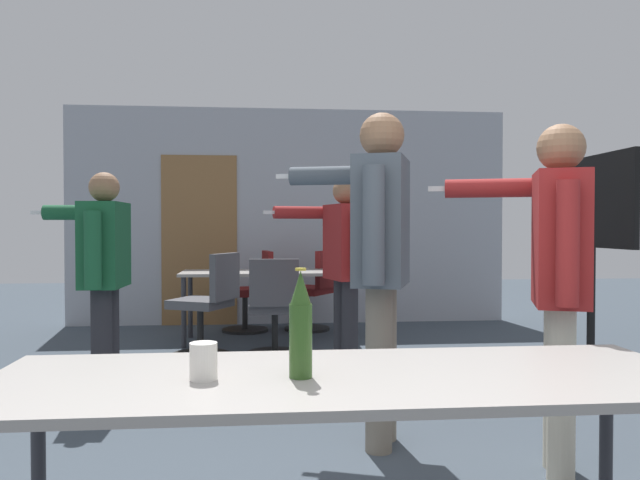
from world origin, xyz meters
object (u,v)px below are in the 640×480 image
(person_near_casual, at_px, (103,263))
(person_center_tall, at_px, (379,246))
(office_chair_far_right, at_px, (275,311))
(drink_cup, at_px, (203,361))
(tv_screen, at_px, (592,239))
(beer_bottle, at_px, (301,326))
(person_right_polo, at_px, (344,257))
(office_chair_side_rolled, at_px, (313,293))
(office_chair_far_left, at_px, (252,294))
(person_left_plaid, at_px, (557,263))
(office_chair_near_pushed, at_px, (207,308))

(person_near_casual, distance_m, person_center_tall, 2.12)
(office_chair_far_right, relative_size, drink_cup, 8.00)
(tv_screen, xyz_separation_m, drink_cup, (-2.67, -2.59, -0.31))
(person_center_tall, distance_m, beer_bottle, 1.53)
(person_right_polo, xyz_separation_m, office_chair_side_rolled, (-0.08, 2.13, -0.52))
(person_right_polo, bearing_deg, person_near_casual, 89.98)
(office_chair_far_right, distance_m, office_chair_far_left, 1.45)
(person_near_casual, distance_m, beer_bottle, 2.89)
(office_chair_far_left, relative_size, beer_bottle, 2.69)
(tv_screen, distance_m, person_left_plaid, 1.96)
(tv_screen, height_order, person_near_casual, tv_screen)
(person_left_plaid, relative_size, office_chair_far_left, 1.85)
(tv_screen, bearing_deg, drink_cup, -45.87)
(office_chair_near_pushed, distance_m, drink_cup, 3.85)
(person_left_plaid, distance_m, office_chair_side_rolled, 4.35)
(person_center_tall, height_order, office_chair_side_rolled, person_center_tall)
(person_near_casual, height_order, person_right_polo, person_right_polo)
(person_near_casual, height_order, person_left_plaid, person_left_plaid)
(person_left_plaid, bearing_deg, person_near_casual, 76.40)
(person_right_polo, bearing_deg, office_chair_far_left, 5.86)
(office_chair_near_pushed, distance_m, beer_bottle, 3.90)
(person_near_casual, distance_m, person_right_polo, 1.83)
(tv_screen, relative_size, office_chair_far_right, 1.91)
(office_chair_side_rolled, height_order, beer_bottle, beer_bottle)
(person_left_plaid, xyz_separation_m, person_right_polo, (-0.75, 2.10, -0.07))
(drink_cup, bearing_deg, office_chair_far_left, 89.27)
(person_center_tall, distance_m, drink_cup, 1.67)
(person_left_plaid, height_order, beer_bottle, person_left_plaid)
(person_near_casual, relative_size, office_chair_near_pushed, 1.66)
(person_left_plaid, height_order, person_right_polo, person_left_plaid)
(person_center_tall, distance_m, office_chair_side_rolled, 3.82)
(person_near_casual, height_order, office_chair_far_left, person_near_casual)
(person_right_polo, height_order, office_chair_near_pushed, person_right_polo)
(office_chair_far_left, height_order, beer_bottle, beer_bottle)
(person_right_polo, height_order, beer_bottle, person_right_polo)
(office_chair_near_pushed, bearing_deg, drink_cup, -148.71)
(tv_screen, bearing_deg, beer_bottle, -42.52)
(person_center_tall, distance_m, office_chair_near_pushed, 2.72)
(person_right_polo, relative_size, office_chair_side_rolled, 1.72)
(tv_screen, bearing_deg, person_right_polo, -104.30)
(office_chair_far_right, distance_m, beer_bottle, 3.81)
(drink_cup, bearing_deg, person_left_plaid, 30.99)
(office_chair_near_pushed, bearing_deg, beer_bottle, -144.35)
(person_near_casual, bearing_deg, drink_cup, -158.99)
(person_center_tall, height_order, person_left_plaid, person_center_tall)
(person_right_polo, xyz_separation_m, drink_cup, (-0.84, -3.05, -0.16))
(office_chair_far_right, distance_m, office_chair_near_pushed, 0.61)
(tv_screen, bearing_deg, office_chair_far_right, -116.76)
(person_right_polo, bearing_deg, drink_cup, 150.82)
(person_center_tall, bearing_deg, person_right_polo, 18.11)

